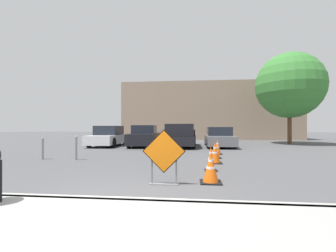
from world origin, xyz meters
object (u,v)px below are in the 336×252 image
traffic_cone_nearest (211,168)px  bollard_nearest (76,147)px  traffic_cone_third (215,153)px  road_closed_sign (164,156)px  pickup_truck (181,137)px  traffic_cone_fourth (216,151)px  parked_car_third (219,138)px  traffic_cone_second (211,159)px  traffic_cone_fifth (217,147)px  parked_car_second (144,136)px  bollard_second (43,148)px  parked_car_nearest (109,137)px

traffic_cone_nearest → bollard_nearest: (-5.42, 3.42, 0.17)m
traffic_cone_third → road_closed_sign: bearing=-114.9°
pickup_truck → traffic_cone_fourth: bearing=109.8°
parked_car_third → bollard_nearest: parked_car_third is taller
traffic_cone_fourth → bollard_nearest: 6.18m
traffic_cone_third → traffic_cone_fourth: size_ratio=1.27×
road_closed_sign → traffic_cone_second: 2.30m
road_closed_sign → bollard_nearest: bearing=138.8°
road_closed_sign → traffic_cone_third: road_closed_sign is taller
traffic_cone_fourth → parked_car_third: size_ratio=0.14×
traffic_cone_fifth → bollard_nearest: bearing=-157.4°
traffic_cone_third → bollard_nearest: 5.87m
traffic_cone_fourth → parked_car_second: size_ratio=0.14×
bollard_nearest → pickup_truck: bearing=57.8°
traffic_cone_third → bollard_second: bearing=177.6°
traffic_cone_fifth → bollard_second: (-7.82, -2.62, 0.14)m
traffic_cone_third → parked_car_third: 7.61m
pickup_truck → bollard_nearest: 7.91m
traffic_cone_fourth → parked_car_second: 7.51m
traffic_cone_third → parked_car_second: parked_car_second is taller
road_closed_sign → traffic_cone_second: bearing=55.4°
bollard_second → traffic_cone_nearest: bearing=-26.2°
traffic_cone_fifth → parked_car_nearest: 8.72m
traffic_cone_nearest → bollard_second: 7.75m
traffic_cone_third → bollard_second: 7.40m
road_closed_sign → traffic_cone_nearest: 1.25m
parked_car_second → bollard_second: 7.72m
traffic_cone_second → pickup_truck: 8.66m
traffic_cone_fifth → parked_car_nearest: size_ratio=0.17×
parked_car_third → bollard_second: size_ratio=4.66×
traffic_cone_nearest → bollard_nearest: bollard_nearest is taller
traffic_cone_second → traffic_cone_third: size_ratio=0.96×
parked_car_second → road_closed_sign: bearing=101.7°
parked_car_second → parked_car_third: (5.43, 0.13, -0.07)m
traffic_cone_fourth → traffic_cone_second: bearing=-99.6°
road_closed_sign → traffic_cone_fourth: (1.80, 4.88, -0.40)m
traffic_cone_fourth → parked_car_nearest: (-7.27, 5.92, 0.37)m
road_closed_sign → parked_car_second: bearing=104.3°
parked_car_third → traffic_cone_second: bearing=82.3°
road_closed_sign → bollard_nearest: 5.67m
parked_car_nearest → parked_car_second: parked_car_second is taller
parked_car_nearest → pickup_truck: (5.42, -0.37, 0.04)m
traffic_cone_fifth → parked_car_third: bearing=82.0°
parked_car_nearest → bollard_second: (-0.33, -7.06, -0.18)m
traffic_cone_nearest → parked_car_third: 10.75m
road_closed_sign → bollard_second: 6.90m
traffic_cone_nearest → bollard_second: size_ratio=0.79×
parked_car_second → bollard_nearest: bearing=75.4°
traffic_cone_fifth → parked_car_third: size_ratio=0.17×
traffic_cone_fifth → bollard_nearest: size_ratio=0.72×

